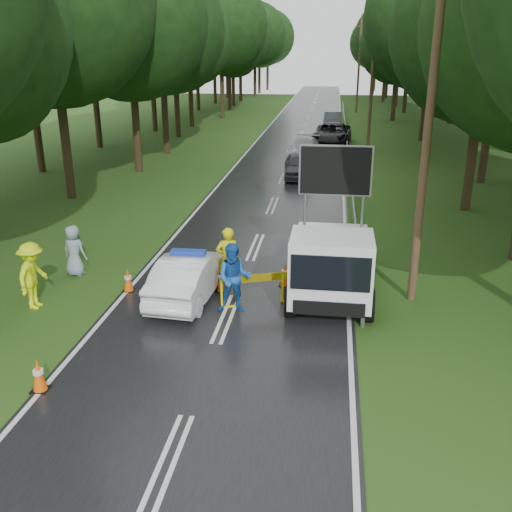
% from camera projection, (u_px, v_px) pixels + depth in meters
% --- Properties ---
extents(ground, '(160.00, 160.00, 0.00)m').
position_uv_depth(ground, '(227.00, 318.00, 15.73)').
color(ground, '#234814').
rests_on(ground, ground).
extents(road, '(7.00, 140.00, 0.02)m').
position_uv_depth(road, '(297.00, 145.00, 43.64)').
color(road, black).
rests_on(road, ground).
extents(guardrail, '(0.12, 60.06, 0.70)m').
position_uv_depth(guardrail, '(346.00, 139.00, 42.69)').
color(guardrail, gray).
rests_on(guardrail, ground).
extents(utility_pole_near, '(1.40, 0.24, 10.00)m').
position_uv_depth(utility_pole_near, '(428.00, 126.00, 15.20)').
color(utility_pole_near, '#4F3B24').
rests_on(utility_pole_near, ground).
extents(utility_pole_mid, '(1.40, 0.24, 10.00)m').
position_uv_depth(utility_pole_mid, '(372.00, 78.00, 39.39)').
color(utility_pole_mid, '#4F3B24').
rests_on(utility_pole_mid, ground).
extents(utility_pole_far, '(1.40, 0.24, 10.00)m').
position_uv_depth(utility_pole_far, '(359.00, 66.00, 63.59)').
color(utility_pole_far, '#4F3B24').
rests_on(utility_pole_far, ground).
extents(police_sedan, '(1.73, 4.21, 1.49)m').
position_uv_depth(police_sedan, '(189.00, 276.00, 16.81)').
color(police_sedan, white).
rests_on(police_sedan, ground).
extents(work_truck, '(2.44, 5.37, 4.26)m').
position_uv_depth(work_truck, '(331.00, 260.00, 16.74)').
color(work_truck, gray).
rests_on(work_truck, ground).
extents(barrier, '(2.19, 0.89, 0.96)m').
position_uv_depth(barrier, '(260.00, 282.00, 16.31)').
color(barrier, yellow).
rests_on(barrier, ground).
extents(officer, '(0.84, 0.69, 2.00)m').
position_uv_depth(officer, '(228.00, 259.00, 17.29)').
color(officer, yellow).
rests_on(officer, ground).
extents(civilian, '(1.06, 0.87, 2.01)m').
position_uv_depth(civilian, '(234.00, 278.00, 15.83)').
color(civilian, '#1B56B3').
rests_on(civilian, ground).
extents(bystander_left, '(0.76, 1.28, 1.96)m').
position_uv_depth(bystander_left, '(33.00, 276.00, 16.08)').
color(bystander_left, '#DFFB0D').
rests_on(bystander_left, ground).
extents(bystander_right, '(0.93, 0.73, 1.69)m').
position_uv_depth(bystander_right, '(74.00, 251.00, 18.44)').
color(bystander_right, '#85949F').
rests_on(bystander_right, ground).
extents(queue_car_first, '(1.90, 4.09, 1.35)m').
position_uv_depth(queue_car_first, '(298.00, 166.00, 32.52)').
color(queue_car_first, '#3B3D43').
rests_on(queue_car_first, ground).
extents(queue_car_second, '(2.23, 4.77, 1.35)m').
position_uv_depth(queue_car_second, '(304.00, 148.00, 38.11)').
color(queue_car_second, '#B0B2B9').
rests_on(queue_car_second, ground).
extents(queue_car_third, '(3.12, 6.04, 1.63)m').
position_uv_depth(queue_car_third, '(332.00, 134.00, 43.42)').
color(queue_car_third, black).
rests_on(queue_car_third, ground).
extents(queue_car_fourth, '(1.69, 4.50, 1.47)m').
position_uv_depth(queue_car_fourth, '(333.00, 120.00, 52.19)').
color(queue_car_fourth, '#3E4145').
rests_on(queue_car_fourth, ground).
extents(cone_near_left, '(0.37, 0.37, 0.78)m').
position_uv_depth(cone_near_left, '(39.00, 375.00, 12.30)').
color(cone_near_left, black).
rests_on(cone_near_left, ground).
extents(cone_center, '(0.38, 0.38, 0.80)m').
position_uv_depth(cone_center, '(222.00, 280.00, 17.34)').
color(cone_center, black).
rests_on(cone_center, ground).
extents(cone_far, '(0.37, 0.37, 0.79)m').
position_uv_depth(cone_far, '(285.00, 274.00, 17.75)').
color(cone_far, black).
rests_on(cone_far, ground).
extents(cone_left_mid, '(0.36, 0.36, 0.76)m').
position_uv_depth(cone_left_mid, '(128.00, 280.00, 17.36)').
color(cone_left_mid, black).
rests_on(cone_left_mid, ground).
extents(cone_right, '(0.32, 0.32, 0.67)m').
position_uv_depth(cone_right, '(354.00, 289.00, 16.80)').
color(cone_right, black).
rests_on(cone_right, ground).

